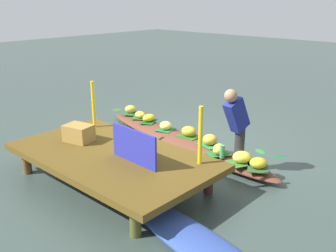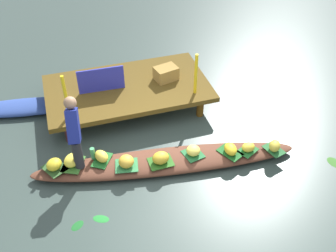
{
  "view_description": "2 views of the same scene",
  "coord_description": "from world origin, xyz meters",
  "views": [
    {
      "loc": [
        -4.46,
        5.24,
        2.71
      ],
      "look_at": [
        0.04,
        0.32,
        0.47
      ],
      "focal_mm": 41.17,
      "sensor_mm": 36.0,
      "label": 1
    },
    {
      "loc": [
        -1.38,
        -4.57,
        4.91
      ],
      "look_at": [
        0.25,
        0.69,
        0.27
      ],
      "focal_mm": 42.24,
      "sensor_mm": 36.0,
      "label": 2
    }
  ],
  "objects": [
    {
      "name": "canal_water",
      "position": [
        0.0,
        0.0,
        0.0
      ],
      "size": [
        40.0,
        40.0,
        0.0
      ],
      "primitive_type": "plane",
      "color": "#364540",
      "rests_on": "ground"
    },
    {
      "name": "dock_platform",
      "position": [
        -0.23,
        1.86,
        0.42
      ],
      "size": [
        3.2,
        1.8,
        0.48
      ],
      "color": "#564117",
      "rests_on": "ground"
    },
    {
      "name": "vendor_boat",
      "position": [
        0.0,
        0.0,
        0.1
      ],
      "size": [
        4.58,
        1.31,
        0.2
      ],
      "primitive_type": "ellipsoid",
      "rotation": [
        0.0,
        0.0,
        -0.15
      ],
      "color": "brown",
      "rests_on": "ground"
    },
    {
      "name": "moored_boat",
      "position": [
        -2.24,
        2.31,
        0.09
      ],
      "size": [
        2.57,
        0.96,
        0.18
      ],
      "primitive_type": "ellipsoid",
      "rotation": [
        0.0,
        0.0,
        -0.16
      ],
      "color": "#2D4795",
      "rests_on": "ground"
    },
    {
      "name": "leaf_mat_0",
      "position": [
        -0.12,
        -0.09,
        0.21
      ],
      "size": [
        0.41,
        0.33,
        0.01
      ],
      "primitive_type": "cube",
      "rotation": [
        0.0,
        0.0,
        0.02
      ],
      "color": "#2A631D",
      "rests_on": "vendor_boat"
    },
    {
      "name": "banana_bunch_0",
      "position": [
        -0.12,
        -0.09,
        0.3
      ],
      "size": [
        0.33,
        0.29,
        0.19
      ],
      "primitive_type": "ellipsoid",
      "rotation": [
        0.0,
        0.0,
        3.33
      ],
      "color": "gold",
      "rests_on": "vendor_boat"
    },
    {
      "name": "leaf_mat_1",
      "position": [
        1.4,
        -0.27,
        0.21
      ],
      "size": [
        0.41,
        0.38,
        0.01
      ],
      "primitive_type": "cube",
      "rotation": [
        0.0,
        0.0,
        0.48
      ],
      "color": "#21682B",
      "rests_on": "vendor_boat"
    },
    {
      "name": "banana_bunch_1",
      "position": [
        1.4,
        -0.27,
        0.28
      ],
      "size": [
        0.27,
        0.23,
        0.15
      ],
      "primitive_type": "ellipsoid",
      "rotation": [
        0.0,
        0.0,
        3.34
      ],
      "color": "yellow",
      "rests_on": "vendor_boat"
    },
    {
      "name": "leaf_mat_2",
      "position": [
        0.46,
        -0.07,
        0.21
      ],
      "size": [
        0.37,
        0.39,
        0.01
      ],
      "primitive_type": "cube",
      "rotation": [
        0.0,
        0.0,
        1.78
      ],
      "color": "#236A35",
      "rests_on": "vendor_boat"
    },
    {
      "name": "banana_bunch_2",
      "position": [
        0.46,
        -0.07,
        0.29
      ],
      "size": [
        0.28,
        0.28,
        0.17
      ],
      "primitive_type": "ellipsoid",
      "rotation": [
        0.0,
        0.0,
        2.93
      ],
      "color": "#F9E458",
      "rests_on": "vendor_boat"
    },
    {
      "name": "leaf_mat_3",
      "position": [
        -1.05,
        0.25,
        0.21
      ],
      "size": [
        0.42,
        0.46,
        0.01
      ],
      "primitive_type": "cube",
      "rotation": [
        0.0,
        0.0,
        1.01
      ],
      "color": "#216929",
      "rests_on": "vendor_boat"
    },
    {
      "name": "banana_bunch_3",
      "position": [
        -1.05,
        0.25,
        0.29
      ],
      "size": [
        0.28,
        0.33,
        0.18
      ],
      "primitive_type": "ellipsoid",
      "rotation": [
        0.0,
        0.0,
        1.96
      ],
      "color": "yellow",
      "rests_on": "vendor_boat"
    },
    {
      "name": "leaf_mat_4",
      "position": [
        -1.53,
        0.29,
        0.21
      ],
      "size": [
        0.46,
        0.52,
        0.01
      ],
      "primitive_type": "cube",
      "rotation": [
        0.0,
        0.0,
        1.13
      ],
      "color": "#39722B",
      "rests_on": "vendor_boat"
    },
    {
      "name": "banana_bunch_4",
      "position": [
        -1.53,
        0.29,
        0.3
      ],
      "size": [
        0.38,
        0.39,
        0.19
      ],
      "primitive_type": "ellipsoid",
      "rotation": [
        0.0,
        0.0,
        0.87
      ],
      "color": "#F9E145",
      "rests_on": "vendor_boat"
    },
    {
      "name": "leaf_mat_5",
      "position": [
        1.08,
        -0.22,
        0.21
      ],
      "size": [
        0.42,
        0.49,
        0.01
      ],
      "primitive_type": "cube",
      "rotation": [
        0.0,
        0.0,
        2.03
      ],
      "color": "#195A1F",
      "rests_on": "vendor_boat"
    },
    {
      "name": "banana_bunch_5",
      "position": [
        1.08,
        -0.22,
        0.29
      ],
      "size": [
        0.23,
        0.31,
        0.16
      ],
      "primitive_type": "ellipsoid",
      "rotation": [
        0.0,
        0.0,
        1.49
      ],
      "color": "yellow",
      "rests_on": "vendor_boat"
    },
    {
      "name": "leaf_mat_6",
      "position": [
        -1.82,
        0.29,
        0.21
      ],
      "size": [
        0.46,
        0.48,
        0.01
      ],
      "primitive_type": "cube",
      "rotation": [
        0.0,
        0.0,
        2.09
      ],
      "color": "#2F5527",
      "rests_on": "vendor_boat"
    },
    {
      "name": "banana_bunch_6",
      "position": [
        -1.82,
        0.29,
        0.29
      ],
      "size": [
        0.35,
        0.36,
        0.17
      ],
      "primitive_type": "ellipsoid",
      "rotation": [
        0.0,
        0.0,
        0.97
      ],
      "color": "gold",
      "rests_on": "vendor_boat"
    },
    {
      "name": "leaf_mat_7",
      "position": [
        -0.68,
        0.0,
        0.21
      ],
      "size": [
        0.43,
        0.39,
        0.01
      ],
      "primitive_type": "cube",
      "rotation": [
        0.0,
        0.0,
        2.96
      ],
      "color": "#307D43",
      "rests_on": "vendor_boat"
    },
    {
      "name": "banana_bunch_7",
      "position": [
        -0.68,
        0.0,
        0.3
      ],
      "size": [
        0.29,
        0.3,
        0.19
      ],
      "primitive_type": "ellipsoid",
      "rotation": [
        0.0,
        0.0,
        4.58
      ],
      "color": "gold",
      "rests_on": "vendor_boat"
    },
    {
      "name": "leaf_mat_8",
      "position": [
        1.83,
        -0.38,
        0.21
      ],
      "size": [
        0.33,
        0.41,
        0.01
      ],
      "primitive_type": "cube",
      "rotation": [
        0.0,
        0.0,
        1.84
      ],
      "color": "#22602D",
      "rests_on": "vendor_boat"
    },
    {
      "name": "banana_bunch_8",
      "position": [
        1.83,
        -0.38,
        0.3
      ],
      "size": [
        0.3,
        0.32,
        0.18
      ],
      "primitive_type": "ellipsoid",
      "rotation": [
        0.0,
        0.0,
        4.09
      ],
      "color": "gold",
      "rests_on": "vendor_boat"
    },
    {
      "name": "vendor_person",
      "position": [
        -1.4,
        0.32,
        0.89
      ],
      "size": [
        0.25,
        0.51,
        1.21
      ],
      "color": "#28282D",
      "rests_on": "vendor_boat"
    },
    {
      "name": "water_bottle",
      "position": [
        -1.18,
        0.34,
        0.31
      ],
      "size": [
        0.08,
        0.08,
        0.22
      ],
      "primitive_type": "cylinder",
      "color": "#4DA666",
      "rests_on": "vendor_boat"
    },
    {
      "name": "market_banner",
      "position": [
        -0.73,
        1.86,
        0.73
      ],
      "size": [
        0.89,
        0.06,
        0.49
      ],
      "primitive_type": "cube",
      "rotation": [
        0.0,
        0.0,
        -0.04
      ],
      "color": "#282DA0",
      "rests_on": "dock_platform"
    },
    {
      "name": "railing_post_west",
      "position": [
        -1.43,
        1.26,
        0.9
      ],
      "size": [
        0.06,
        0.06,
        0.84
      ],
      "primitive_type": "cylinder",
      "color": "yellow",
      "rests_on": "dock_platform"
    },
    {
      "name": "railing_post_east",
      "position": [
        0.97,
        1.26,
        0.9
      ],
      "size": [
        0.06,
        0.06,
        0.84
      ],
      "primitive_type": "cylinder",
      "color": "yellow",
      "rests_on": "dock_platform"
    },
    {
      "name": "produce_crate",
      "position": [
        0.58,
        1.88,
        0.62
      ],
      "size": [
        0.5,
        0.41,
        0.27
      ],
      "primitive_type": "cube",
      "rotation": [
        0.0,
        0.0,
        0.22
      ],
      "color": "olive",
      "rests_on": "dock_platform"
    },
    {
      "name": "drifting_plant_0",
      "position": [
        -1.27,
        -0.78,
        0.0
      ],
      "size": [
        0.29,
        0.24,
        0.01
      ],
      "primitive_type": "ellipsoid",
      "rotation": [
        0.0,
        0.0,
        2.67
      ],
      "color": "#238430",
      "rests_on": "ground"
    },
    {
      "name": "drifting_plant_1",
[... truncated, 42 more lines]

